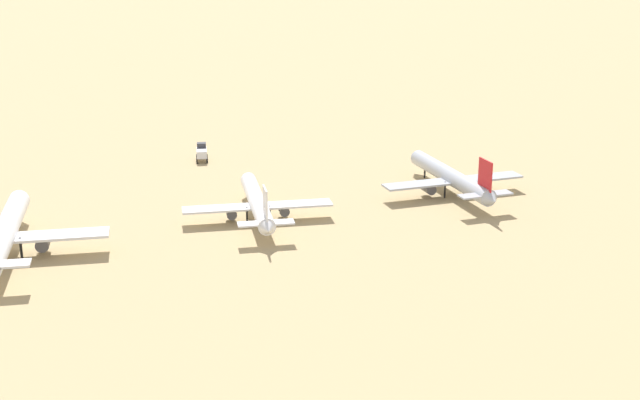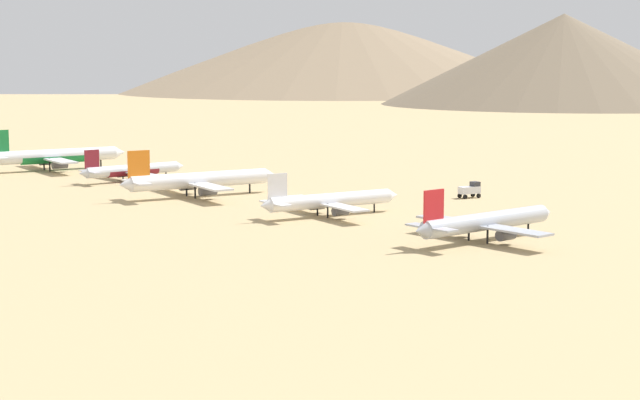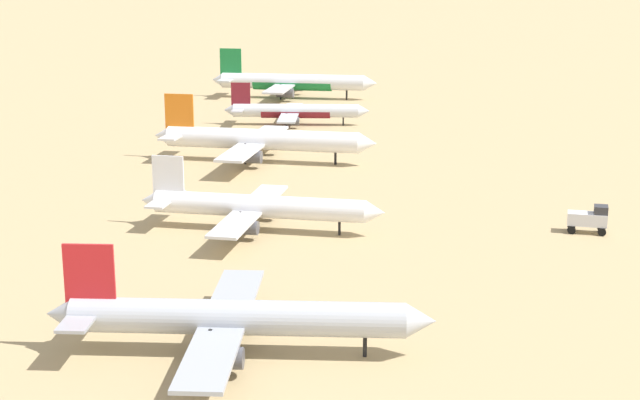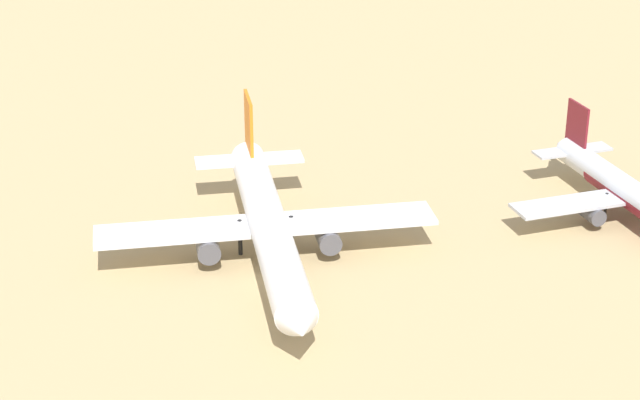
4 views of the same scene
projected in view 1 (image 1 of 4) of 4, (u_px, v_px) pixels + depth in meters
The scene contains 5 objects.
ground_plane at pixel (15, 247), 152.57m from camera, with size 1800.00×1800.00×0.00m, color tan.
parked_jet_0 at pixel (451, 177), 180.59m from camera, with size 36.76×30.03×10.62m.
parked_jet_1 at pixel (257, 203), 165.37m from camera, with size 34.21×27.70×9.89m.
parked_jet_2 at pixel (5, 233), 147.28m from camera, with size 41.49×33.59×12.00m.
service_truck at pixel (202, 152), 206.04m from camera, with size 5.31×2.91×3.90m.
Camera 1 is at (-150.17, -24.76, 53.84)m, focal length 50.12 mm.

